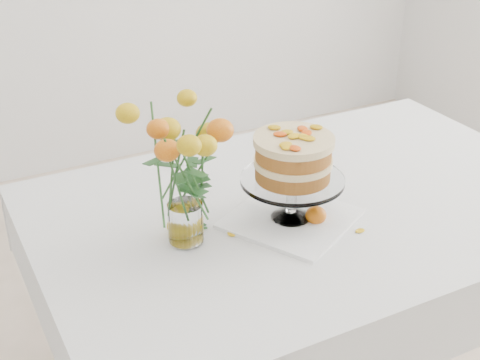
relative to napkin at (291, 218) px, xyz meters
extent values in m
cube|color=tan|center=(0.10, 0.06, -0.03)|extent=(1.40, 0.90, 0.04)
cylinder|color=tan|center=(-0.52, 0.43, -0.41)|extent=(0.06, 0.06, 0.71)
cylinder|color=tan|center=(0.72, 0.43, -0.41)|extent=(0.06, 0.06, 0.71)
cube|color=silver|center=(0.10, 0.06, -0.01)|extent=(1.42, 0.92, 0.01)
cube|color=silver|center=(0.10, 0.52, -0.11)|extent=(1.42, 0.01, 0.20)
cube|color=silver|center=(0.10, -0.40, -0.11)|extent=(1.42, 0.01, 0.20)
cube|color=silver|center=(-0.61, 0.06, -0.11)|extent=(0.01, 0.92, 0.20)
cube|color=white|center=(0.00, 0.00, 0.00)|extent=(0.37, 0.37, 0.01)
cylinder|color=white|center=(0.00, 0.00, 0.06)|extent=(0.03, 0.03, 0.08)
cylinder|color=white|center=(0.00, 0.00, 0.11)|extent=(0.25, 0.25, 0.01)
cylinder|color=#9C6623|center=(0.00, 0.00, 0.13)|extent=(0.21, 0.21, 0.04)
cylinder|color=#FFE1A4|center=(0.00, 0.00, 0.16)|extent=(0.22, 0.22, 0.02)
cylinder|color=#9C6623|center=(0.00, 0.00, 0.18)|extent=(0.21, 0.21, 0.04)
cylinder|color=#FFE1A4|center=(0.00, 0.00, 0.21)|extent=(0.23, 0.23, 0.02)
cylinder|color=white|center=(-0.27, 0.03, 0.00)|extent=(0.07, 0.07, 0.01)
cylinder|color=white|center=(-0.27, 0.03, 0.05)|extent=(0.08, 0.08, 0.09)
ellipsoid|color=gold|center=(-0.27, 0.07, 0.02)|extent=(0.05, 0.05, 0.05)
cylinder|color=#2B5C25|center=(-0.23, 0.06, 0.00)|extent=(0.07, 0.01, 0.01)
ellipsoid|color=#C84909|center=(0.05, -0.04, 0.02)|extent=(0.05, 0.05, 0.04)
cylinder|color=#2B5C25|center=(0.08, -0.03, 0.00)|extent=(0.06, 0.03, 0.01)
ellipsoid|color=gold|center=(-0.02, -0.04, 0.00)|extent=(0.03, 0.02, 0.00)
ellipsoid|color=gold|center=(0.08, -0.08, 0.00)|extent=(0.03, 0.02, 0.00)
ellipsoid|color=gold|center=(0.12, -0.12, 0.00)|extent=(0.03, 0.02, 0.00)
ellipsoid|color=gold|center=(-0.16, 0.01, 0.00)|extent=(0.03, 0.02, 0.00)
camera|label=1|loc=(-0.76, -1.19, 0.86)|focal=50.00mm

